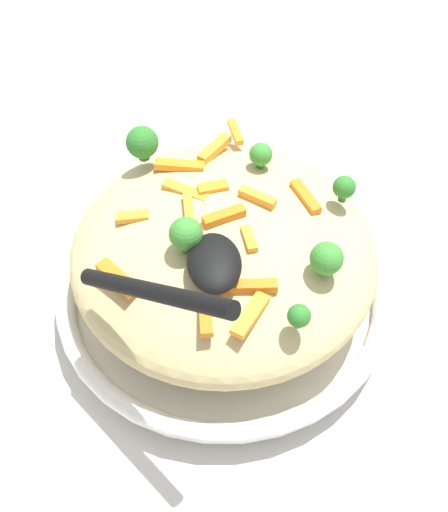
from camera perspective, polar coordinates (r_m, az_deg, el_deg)
The scene contains 25 objects.
ground_plane at distance 0.60m, azimuth -0.00°, elevation -4.15°, with size 2.40×2.40×0.00m, color beige.
serving_bowl at distance 0.59m, azimuth -0.00°, elevation -3.01°, with size 0.29×0.29×0.04m.
pasta_mound at distance 0.54m, azimuth -0.00°, elevation 0.40°, with size 0.25×0.25×0.08m, color #D1BA7A.
carrot_piece_0 at distance 0.53m, azimuth 2.91°, elevation 5.08°, with size 0.03×0.01×0.01m, color orange.
carrot_piece_1 at distance 0.46m, azimuth 2.30°, elevation -5.12°, with size 0.04×0.01×0.01m, color orange.
carrot_piece_2 at distance 0.54m, azimuth -0.98°, elevation 5.93°, with size 0.02×0.01×0.01m, color orange.
carrot_piece_3 at distance 0.51m, azimuth 0.20°, elevation 3.58°, with size 0.03×0.01×0.01m, color orange.
carrot_piece_4 at distance 0.46m, azimuth -1.58°, elevation -5.57°, with size 0.03×0.01×0.01m, color orange.
carrot_piece_5 at distance 0.48m, azimuth 2.27°, elevation -2.65°, with size 0.04×0.01×0.01m, color orange.
carrot_piece_6 at distance 0.58m, azimuth -0.56°, elevation 9.34°, with size 0.04×0.01×0.01m, color orange.
carrot_piece_7 at distance 0.50m, azimuth 2.19°, elevation 1.46°, with size 0.02×0.01×0.01m, color orange.
carrot_piece_8 at distance 0.54m, azimuth -3.38°, elevation 5.64°, with size 0.04×0.01×0.01m, color orange.
carrot_piece_9 at distance 0.60m, azimuth 1.00°, elevation 10.73°, with size 0.03×0.01×0.01m, color orange.
carrot_piece_10 at distance 0.56m, azimuth -3.88°, elevation 7.85°, with size 0.04×0.01×0.01m, color orange.
carrot_piece_11 at distance 0.51m, azimuth -3.06°, elevation 3.69°, with size 0.04×0.01×0.01m, color orange.
carrot_piece_12 at distance 0.54m, azimuth 7.09°, elevation 5.14°, with size 0.04×0.01×0.01m, color orange.
carrot_piece_13 at distance 0.53m, azimuth -7.94°, elevation 3.41°, with size 0.03×0.01×0.01m, color orange.
carrot_piece_14 at distance 0.49m, azimuth -9.26°, elevation -1.89°, with size 0.04×0.01×0.01m, color orange.
broccoli_floret_0 at distance 0.54m, azimuth 10.40°, elevation 5.87°, with size 0.02×0.02×0.02m.
broccoli_floret_1 at distance 0.48m, azimuth 8.91°, elevation -0.24°, with size 0.03×0.03×0.03m.
broccoli_floret_2 at distance 0.56m, azimuth 3.22°, elevation 8.78°, with size 0.02×0.02×0.02m.
broccoli_floret_3 at distance 0.45m, azimuth 6.54°, elevation -5.22°, with size 0.02×0.02×0.02m.
broccoli_floret_4 at distance 0.48m, azimuth -3.34°, elevation 1.89°, with size 0.03×0.03×0.03m.
broccoli_floret_5 at distance 0.57m, azimuth -7.12°, elevation 9.75°, with size 0.03×0.03×0.03m.
serving_spoon at distance 0.45m, azimuth -2.57°, elevation -1.39°, with size 0.12×0.12×0.08m.
Camera 1 is at (0.35, -0.03, 0.49)m, focal length 46.00 mm.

